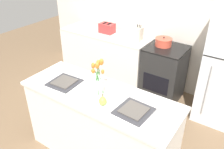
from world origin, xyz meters
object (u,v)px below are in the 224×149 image
at_px(pear_figurine, 103,101).
at_px(toaster, 107,28).
at_px(stove_range, 163,73).
at_px(flower_vase, 98,83).
at_px(plate_setting_right, 134,111).
at_px(cooking_pot, 163,42).
at_px(plate_setting_left, 64,82).
at_px(knife_block, 139,34).

xyz_separation_m(pear_figurine, toaster, (-1.20, 1.76, 0.03)).
xyz_separation_m(stove_range, pear_figurine, (0.05, -1.73, 0.52)).
distance_m(stove_range, flower_vase, 1.75).
bearing_deg(plate_setting_right, pear_figurine, -164.94).
xyz_separation_m(toaster, cooking_pot, (1.07, 0.01, -0.02)).
xyz_separation_m(flower_vase, plate_setting_right, (0.44, -0.02, -0.15)).
height_order(flower_vase, plate_setting_left, flower_vase).
distance_m(toaster, cooking_pot, 1.07).
height_order(pear_figurine, cooking_pot, cooking_pot).
height_order(plate_setting_left, plate_setting_right, same).
bearing_deg(knife_block, toaster, 178.49).
distance_m(flower_vase, cooking_pot, 1.68).
bearing_deg(flower_vase, stove_range, 87.20).
xyz_separation_m(plate_setting_right, cooking_pot, (-0.44, 1.69, 0.04)).
bearing_deg(stove_range, pear_figurine, -88.32).
xyz_separation_m(flower_vase, pear_figurine, (0.13, -0.10, -0.11)).
relative_size(stove_range, flower_vase, 2.13).
xyz_separation_m(stove_range, knife_block, (-0.50, 0.01, 0.57)).
bearing_deg(toaster, knife_block, -1.51).
bearing_deg(plate_setting_right, toaster, 131.94).
xyz_separation_m(pear_figurine, plate_setting_left, (-0.61, 0.08, -0.04)).
height_order(stove_range, knife_block, knife_block).
xyz_separation_m(plate_setting_left, cooking_pot, (0.48, 1.69, 0.04)).
bearing_deg(toaster, plate_setting_right, -48.06).
xyz_separation_m(pear_figurine, cooking_pot, (-0.13, 1.78, 0.00)).
bearing_deg(flower_vase, cooking_pot, 89.98).
relative_size(plate_setting_right, toaster, 1.22).
bearing_deg(knife_block, flower_vase, -75.56).
height_order(flower_vase, pear_figurine, flower_vase).
distance_m(plate_setting_left, toaster, 1.78).
relative_size(cooking_pot, knife_block, 0.98).
xyz_separation_m(flower_vase, plate_setting_left, (-0.48, -0.02, -0.15)).
bearing_deg(knife_block, plate_setting_right, -62.56).
bearing_deg(pear_figurine, knife_block, 107.60).
relative_size(pear_figurine, knife_block, 0.48).
xyz_separation_m(stove_range, toaster, (-1.15, 0.03, 0.54)).
distance_m(stove_range, knife_block, 0.76).
xyz_separation_m(flower_vase, knife_block, (-0.42, 1.65, -0.06)).
relative_size(pear_figurine, plate_setting_left, 0.38).
bearing_deg(plate_setting_left, stove_range, 71.23).
distance_m(flower_vase, pear_figurine, 0.20).
bearing_deg(stove_range, toaster, 178.47).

